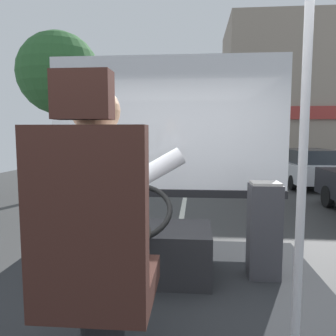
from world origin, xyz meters
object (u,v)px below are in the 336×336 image
object	(u,v)px
bus_driver	(101,206)
parked_car_blue	(250,151)
parked_car_green	(274,156)
driver_seat	(95,261)
fare_box	(264,230)
steering_console	(142,250)
parked_car_white	(306,167)
handrail_pole	(304,140)

from	to	relation	value
bus_driver	parked_car_blue	world-z (taller)	bus_driver
bus_driver	parked_car_green	world-z (taller)	bus_driver
driver_seat	fare_box	size ratio (longest dim) A/B	1.79
parked_car_green	parked_car_blue	size ratio (longest dim) A/B	1.00
steering_console	parked_car_white	world-z (taller)	steering_console
bus_driver	steering_console	bearing A→B (deg)	90.00
handrail_pole	parked_car_green	xyz separation A→B (m)	(3.66, 16.23, -1.16)
steering_console	handrail_pole	distance (m)	1.55
parked_car_white	parked_car_green	bearing A→B (deg)	88.54
driver_seat	bus_driver	distance (m)	0.24
bus_driver	fare_box	xyz separation A→B (m)	(0.97, 1.17, -0.43)
driver_seat	parked_car_white	distance (m)	11.89
driver_seat	parked_car_white	bearing A→B (deg)	67.89
steering_console	driver_seat	bearing A→B (deg)	-90.00
parked_car_white	parked_car_green	distance (m)	5.58
parked_car_white	parked_car_blue	world-z (taller)	parked_car_blue
fare_box	handrail_pole	bearing A→B (deg)	-91.23
steering_console	parked_car_green	xyz separation A→B (m)	(4.61, 15.39, -0.27)
driver_seat	fare_box	xyz separation A→B (m)	(0.97, 1.27, -0.22)
steering_console	parked_car_blue	xyz separation A→B (m)	(4.25, 21.03, -0.27)
parked_car_white	parked_car_blue	bearing A→B (deg)	91.11
steering_console	fare_box	bearing A→B (deg)	4.83
parked_car_white	parked_car_green	size ratio (longest dim) A/B	1.02
driver_seat	bus_driver	bearing A→B (deg)	90.00
handrail_pole	fare_box	bearing A→B (deg)	88.77
parked_car_green	driver_seat	bearing A→B (deg)	-105.54
driver_seat	parked_car_blue	bearing A→B (deg)	79.18
parked_car_green	parked_car_blue	xyz separation A→B (m)	(-0.36, 5.65, 0.00)
handrail_pole	parked_car_white	world-z (taller)	handrail_pole
fare_box	parked_car_green	distance (m)	15.74
bus_driver	parked_car_white	xyz separation A→B (m)	(4.47, 10.89, -0.87)
parked_car_white	parked_car_blue	size ratio (longest dim) A/B	1.01
bus_driver	parked_car_white	distance (m)	11.80
steering_console	parked_car_blue	bearing A→B (deg)	78.58
steering_console	parked_car_blue	size ratio (longest dim) A/B	0.27
bus_driver	parked_car_blue	size ratio (longest dim) A/B	0.21
steering_console	fare_box	world-z (taller)	steering_console
parked_car_green	parked_car_blue	bearing A→B (deg)	93.65
bus_driver	steering_console	xyz separation A→B (m)	(0.00, 1.08, -0.59)
driver_seat	fare_box	world-z (taller)	driver_seat
handrail_pole	parked_car_green	world-z (taller)	handrail_pole
steering_console	handrail_pole	xyz separation A→B (m)	(0.95, -0.85, 0.89)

